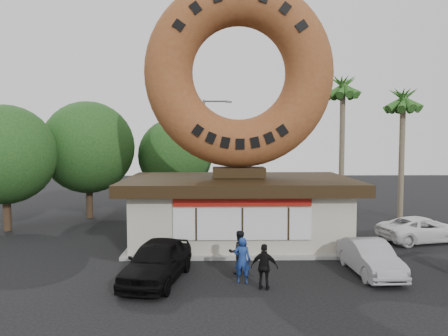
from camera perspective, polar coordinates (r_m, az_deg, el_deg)
The scene contains 15 objects.
ground at distance 16.63m, azimuth 3.03°, elevation -14.54°, with size 90.00×90.00×0.00m, color black.
donut_shop at distance 22.03m, azimuth 1.93°, elevation -5.20°, with size 11.20×7.20×3.80m.
giant_donut at distance 21.99m, azimuth 1.97°, elevation 12.29°, with size 9.32×9.32×2.38m, color brown.
tree_west at distance 29.93m, azimuth -17.31°, elevation 2.58°, with size 6.00×6.00×7.65m.
tree_mid at distance 30.89m, azimuth -6.38°, elevation 1.62°, with size 5.20×5.20×6.63m.
tree_far at distance 27.44m, azimuth -26.68°, elevation 1.58°, with size 5.60×5.60×7.14m.
palm_near at distance 31.12m, azimuth 15.28°, elevation 9.62°, with size 2.60×2.60×9.75m.
palm_far at distance 30.81m, azimuth 22.36°, elevation 7.79°, with size 2.60×2.60×8.75m.
street_lamp at distance 31.75m, azimuth -2.36°, elevation 2.54°, with size 2.11×0.20×8.00m.
person_left at distance 16.18m, azimuth 2.41°, elevation -11.94°, with size 0.62×0.40×1.69m, color navy.
person_center at distance 17.23m, azimuth 1.98°, elevation -10.93°, with size 0.82×0.64×1.70m, color black.
person_right at distance 15.59m, azimuth 5.31°, elevation -12.73°, with size 0.94×0.39×1.61m, color black.
car_black at distance 16.57m, azimuth -8.74°, elevation -11.89°, with size 1.80×4.47×1.52m, color black.
car_silver at distance 18.14m, azimuth 18.53°, elevation -11.03°, with size 1.37×3.92×1.29m, color #98989C.
car_white at distance 24.54m, azimuth 24.55°, elevation -7.29°, with size 2.10×4.56×1.27m, color white.
Camera 1 is at (-1.15, -15.73, 5.29)m, focal length 35.00 mm.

